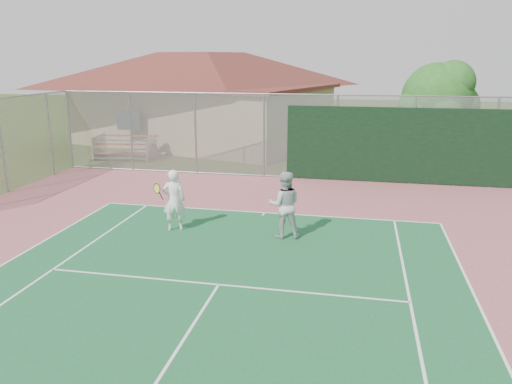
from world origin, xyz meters
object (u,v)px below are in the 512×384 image
(clubhouse, at_px, (203,89))
(tree, at_px, (438,100))
(player_white_front, at_px, (174,201))
(player_grey_back, at_px, (285,205))
(bleachers, at_px, (125,147))

(clubhouse, xyz_separation_m, tree, (12.40, -6.24, 0.02))
(tree, height_order, player_white_front, tree)
(player_grey_back, bearing_deg, clubhouse, -76.90)
(clubhouse, bearing_deg, player_grey_back, -47.77)
(clubhouse, height_order, bleachers, clubhouse)
(clubhouse, height_order, tree, clubhouse)
(tree, xyz_separation_m, player_grey_back, (-5.16, -9.33, -2.24))
(clubhouse, relative_size, tree, 3.43)
(tree, bearing_deg, player_grey_back, -118.94)
(clubhouse, xyz_separation_m, bleachers, (-2.36, -5.77, -2.57))
(player_white_front, distance_m, player_grey_back, 3.24)
(player_white_front, bearing_deg, player_grey_back, 161.12)
(clubhouse, bearing_deg, tree, -9.43)
(player_white_front, bearing_deg, bleachers, -77.16)
(tree, bearing_deg, bleachers, 178.19)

